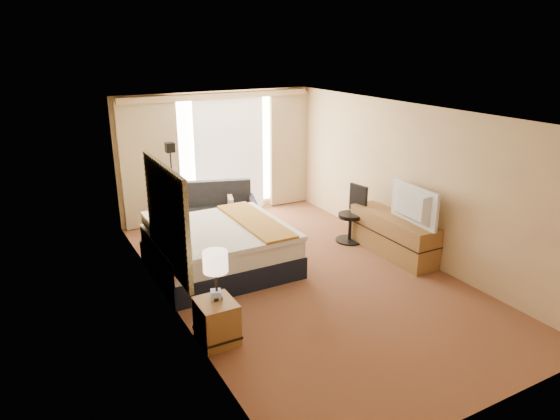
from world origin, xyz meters
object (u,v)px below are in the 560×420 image
floor_lamp (171,169)px  desk_chair (353,217)px  nightstand_right (160,250)px  lamp_right (161,207)px  television (409,205)px  media_dresser (393,235)px  lamp_left (215,263)px  loveseat (217,216)px  bed (219,248)px  nightstand_left (217,321)px

floor_lamp → desk_chair: 3.55m
nightstand_right → lamp_right: bearing=-49.7°
nightstand_right → television: television is taller
media_dresser → lamp_left: lamp_left is taller
loveseat → desk_chair: desk_chair is taller
nightstand_right → desk_chair: desk_chair is taller
bed → lamp_right: size_ratio=3.30×
media_dresser → lamp_left: size_ratio=2.82×
loveseat → nightstand_right: bearing=-125.8°
loveseat → bed: bearing=-92.4°
nightstand_right → media_dresser: 3.97m
floor_lamp → desk_chair: floor_lamp is taller
nightstand_left → loveseat: bearing=68.3°
bed → nightstand_right: bearing=143.4°
desk_chair → loveseat: bearing=132.2°
media_dresser → lamp_right: lamp_right is taller
floor_lamp → television: 4.46m
nightstand_left → lamp_left: size_ratio=0.86×
media_dresser → desk_chair: size_ratio=1.70×
lamp_left → nightstand_left: bearing=-128.3°
nightstand_left → loveseat: 3.81m
nightstand_right → lamp_right: 0.78m
nightstand_right → loveseat: size_ratio=0.32×
loveseat → media_dresser: bearing=-29.6°
loveseat → lamp_left: size_ratio=2.68×
bed → desk_chair: 2.65m
media_dresser → floor_lamp: floor_lamp is taller
bed → desk_chair: bearing=-0.1°
nightstand_right → media_dresser: size_ratio=0.31×
media_dresser → television: 0.77m
floor_lamp → lamp_right: floor_lamp is taller
bed → television: bearing=-23.4°
media_dresser → television: (-0.05, -0.38, 0.67)m
nightstand_right → desk_chair: bearing=-9.9°
media_dresser → television: television is taller
nightstand_left → media_dresser: 3.85m
loveseat → nightstand_left: bearing=-93.9°
nightstand_left → nightstand_right: size_ratio=1.00×
desk_chair → lamp_right: lamp_right is taller
loveseat → desk_chair: size_ratio=1.62×
nightstand_right → loveseat: bearing=36.4°
lamp_left → television: 3.67m
lamp_left → lamp_right: size_ratio=0.99×
bed → nightstand_left: bearing=-113.1°
lamp_left → loveseat: bearing=68.5°
loveseat → lamp_right: size_ratio=2.64×
loveseat → floor_lamp: 1.25m
television → media_dresser: bearing=-3.8°
media_dresser → desk_chair: 0.89m
bed → floor_lamp: (-0.09, 2.13, 0.85)m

